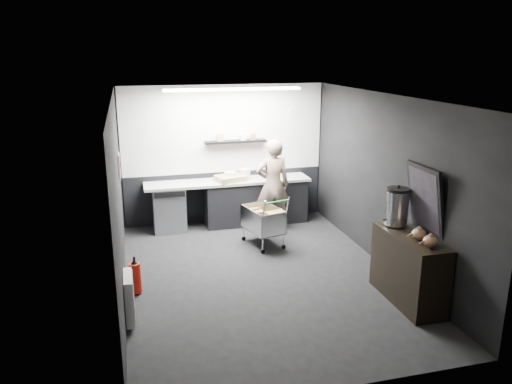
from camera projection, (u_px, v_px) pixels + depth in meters
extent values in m
plane|color=black|center=(260.00, 276.00, 7.62)|extent=(5.50, 5.50, 0.00)
plane|color=silver|center=(261.00, 97.00, 6.88)|extent=(5.50, 5.50, 0.00)
plane|color=black|center=(224.00, 154.00, 9.81)|extent=(5.50, 0.00, 5.50)
plane|color=black|center=(336.00, 268.00, 4.69)|extent=(5.50, 0.00, 5.50)
plane|color=black|center=(119.00, 201.00, 6.77)|extent=(0.00, 5.50, 5.50)
plane|color=black|center=(385.00, 182.00, 7.73)|extent=(0.00, 5.50, 5.50)
cube|color=silver|center=(224.00, 129.00, 9.66)|extent=(3.95, 0.02, 1.70)
cube|color=black|center=(225.00, 196.00, 10.02)|extent=(3.95, 0.02, 1.00)
cube|color=black|center=(236.00, 141.00, 9.66)|extent=(1.20, 0.22, 0.04)
cylinder|color=white|center=(293.00, 111.00, 9.90)|extent=(0.20, 0.03, 0.20)
cube|color=silver|center=(119.00, 166.00, 7.93)|extent=(0.02, 0.30, 0.40)
cube|color=red|center=(119.00, 162.00, 7.91)|extent=(0.02, 0.22, 0.10)
cube|color=white|center=(129.00, 298.00, 6.22)|extent=(0.10, 0.50, 0.60)
cube|color=white|center=(233.00, 89.00, 8.61)|extent=(2.40, 0.20, 0.04)
cube|color=black|center=(256.00, 202.00, 9.89)|extent=(2.00, 0.56, 0.85)
cube|color=#A3A39E|center=(228.00, 182.00, 9.63)|extent=(3.20, 0.60, 0.05)
cube|color=#9EA0A5|center=(169.00, 208.00, 9.48)|extent=(0.60, 0.58, 0.85)
cube|color=black|center=(170.00, 195.00, 9.10)|extent=(0.56, 0.02, 0.10)
imported|color=#BAA893|center=(273.00, 185.00, 9.40)|extent=(0.67, 0.47, 1.75)
cube|color=silver|center=(263.00, 230.00, 8.77)|extent=(0.68, 0.87, 0.02)
cube|color=silver|center=(250.00, 220.00, 8.66)|extent=(0.22, 0.75, 0.41)
cube|color=silver|center=(276.00, 218.00, 8.78)|extent=(0.22, 0.75, 0.41)
cube|color=silver|center=(269.00, 226.00, 8.37)|extent=(0.49, 0.15, 0.41)
cube|color=silver|center=(258.00, 213.00, 9.07)|extent=(0.49, 0.15, 0.41)
cylinder|color=silver|center=(257.00, 245.00, 8.44)|extent=(0.02, 0.02, 0.27)
cylinder|color=silver|center=(280.00, 242.00, 8.54)|extent=(0.02, 0.02, 0.27)
cylinder|color=silver|center=(247.00, 231.00, 9.08)|extent=(0.02, 0.02, 0.27)
cylinder|color=silver|center=(269.00, 229.00, 9.18)|extent=(0.02, 0.02, 0.27)
cylinder|color=green|center=(270.00, 203.00, 8.20)|extent=(0.49, 0.16, 0.03)
cube|color=olive|center=(256.00, 219.00, 8.78)|extent=(0.28, 0.32, 0.34)
cube|color=olive|center=(272.00, 222.00, 8.66)|extent=(0.26, 0.30, 0.31)
cylinder|color=black|center=(257.00, 251.00, 8.47)|extent=(0.08, 0.05, 0.07)
cylinder|color=black|center=(247.00, 237.00, 9.11)|extent=(0.08, 0.05, 0.07)
cylinder|color=black|center=(280.00, 249.00, 8.57)|extent=(0.08, 0.05, 0.07)
cylinder|color=black|center=(269.00, 235.00, 9.21)|extent=(0.08, 0.05, 0.07)
cube|color=black|center=(409.00, 269.00, 6.75)|extent=(0.47, 1.26, 0.95)
cylinder|color=silver|center=(397.00, 208.00, 6.94)|extent=(0.32, 0.32, 0.48)
cylinder|color=black|center=(398.00, 190.00, 6.87)|extent=(0.32, 0.32, 0.04)
sphere|color=black|center=(399.00, 187.00, 6.85)|extent=(0.05, 0.05, 0.05)
ellipsoid|color=brown|center=(419.00, 234.00, 6.45)|extent=(0.19, 0.19, 0.15)
ellipsoid|color=brown|center=(430.00, 241.00, 6.20)|extent=(0.19, 0.19, 0.15)
cube|color=black|center=(426.00, 200.00, 6.58)|extent=(0.21, 0.74, 0.94)
cube|color=black|center=(424.00, 200.00, 6.58)|extent=(0.15, 0.63, 0.81)
cylinder|color=#B0150B|center=(135.00, 278.00, 7.01)|extent=(0.16, 0.16, 0.43)
cone|color=black|center=(134.00, 262.00, 6.94)|extent=(0.11, 0.11, 0.06)
cylinder|color=black|center=(134.00, 259.00, 6.93)|extent=(0.03, 0.03, 0.06)
cube|color=#9B7D52|center=(231.00, 178.00, 9.58)|extent=(0.61, 0.52, 0.11)
cylinder|color=silver|center=(245.00, 174.00, 9.68)|extent=(0.21, 0.21, 0.21)
cube|color=white|center=(230.00, 176.00, 9.56)|extent=(0.25, 0.22, 0.18)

